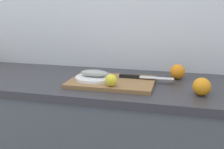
{
  "coord_description": "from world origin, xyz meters",
  "views": [
    {
      "loc": [
        0.51,
        -1.33,
        1.29
      ],
      "look_at": [
        0.18,
        -0.05,
        0.95
      ],
      "focal_mm": 41.8,
      "sensor_mm": 36.0,
      "label": 1
    }
  ],
  "objects_px": {
    "white_plate": "(95,78)",
    "cutting_board": "(112,82)",
    "chef_knife": "(139,77)",
    "orange_0": "(202,87)",
    "lemon_0": "(111,80)",
    "fish_fillet": "(95,73)"
  },
  "relations": [
    {
      "from": "lemon_0",
      "to": "fish_fillet",
      "type": "bearing_deg",
      "value": 139.33
    },
    {
      "from": "fish_fillet",
      "to": "orange_0",
      "type": "distance_m",
      "value": 0.54
    },
    {
      "from": "chef_knife",
      "to": "cutting_board",
      "type": "bearing_deg",
      "value": -154.57
    },
    {
      "from": "white_plate",
      "to": "fish_fillet",
      "type": "distance_m",
      "value": 0.03
    },
    {
      "from": "cutting_board",
      "to": "lemon_0",
      "type": "relative_size",
      "value": 7.54
    },
    {
      "from": "chef_knife",
      "to": "orange_0",
      "type": "bearing_deg",
      "value": -25.3
    },
    {
      "from": "cutting_board",
      "to": "lemon_0",
      "type": "height_order",
      "value": "lemon_0"
    },
    {
      "from": "fish_fillet",
      "to": "chef_knife",
      "type": "height_order",
      "value": "fish_fillet"
    },
    {
      "from": "chef_knife",
      "to": "orange_0",
      "type": "relative_size",
      "value": 3.53
    },
    {
      "from": "white_plate",
      "to": "cutting_board",
      "type": "bearing_deg",
      "value": 4.34
    },
    {
      "from": "white_plate",
      "to": "lemon_0",
      "type": "xyz_separation_m",
      "value": [
        0.12,
        -0.1,
        0.02
      ]
    },
    {
      "from": "cutting_board",
      "to": "chef_knife",
      "type": "distance_m",
      "value": 0.15
    },
    {
      "from": "cutting_board",
      "to": "white_plate",
      "type": "distance_m",
      "value": 0.1
    },
    {
      "from": "lemon_0",
      "to": "white_plate",
      "type": "bearing_deg",
      "value": 139.33
    },
    {
      "from": "cutting_board",
      "to": "lemon_0",
      "type": "xyz_separation_m",
      "value": [
        0.02,
        -0.11,
        0.04
      ]
    },
    {
      "from": "chef_knife",
      "to": "orange_0",
      "type": "xyz_separation_m",
      "value": [
        0.31,
        -0.14,
        0.01
      ]
    },
    {
      "from": "cutting_board",
      "to": "orange_0",
      "type": "bearing_deg",
      "value": -10.38
    },
    {
      "from": "white_plate",
      "to": "chef_knife",
      "type": "height_order",
      "value": "chef_knife"
    },
    {
      "from": "white_plate",
      "to": "lemon_0",
      "type": "relative_size",
      "value": 3.48
    },
    {
      "from": "chef_knife",
      "to": "lemon_0",
      "type": "height_order",
      "value": "lemon_0"
    },
    {
      "from": "white_plate",
      "to": "orange_0",
      "type": "bearing_deg",
      "value": -7.85
    },
    {
      "from": "lemon_0",
      "to": "chef_knife",
      "type": "bearing_deg",
      "value": 57.13
    }
  ]
}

